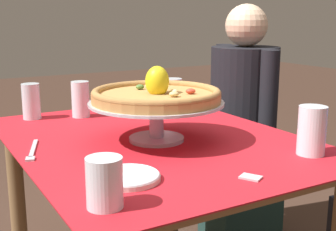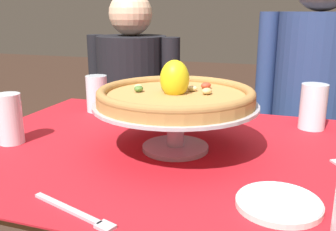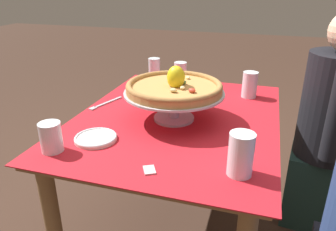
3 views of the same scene
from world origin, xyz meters
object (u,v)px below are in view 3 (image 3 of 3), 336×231
(water_glass_back_right, at_px, (241,157))
(diner_left, at_px, (328,134))
(side_plate, at_px, (96,138))
(dinner_fork, at_px, (104,104))
(water_glass_front_right, at_px, (51,139))
(water_glass_back_left, at_px, (250,86))
(sugar_packet, at_px, (149,170))
(water_glass_front_left, at_px, (154,71))
(pizza_stand, at_px, (174,99))
(pizza, at_px, (174,86))
(water_glass_side_left, at_px, (180,76))

(water_glass_back_right, relative_size, diner_left, 0.12)
(side_plate, bearing_deg, dinner_fork, -157.46)
(water_glass_front_right, bearing_deg, diner_left, 128.44)
(water_glass_back_right, xyz_separation_m, water_glass_back_left, (-0.73, -0.02, -0.00))
(sugar_packet, bearing_deg, water_glass_back_right, 103.62)
(water_glass_front_left, bearing_deg, water_glass_back_right, 34.21)
(pizza_stand, xyz_separation_m, water_glass_front_right, (0.39, -0.33, -0.05))
(pizza, bearing_deg, water_glass_back_right, 42.01)
(water_glass_side_left, distance_m, sugar_packet, 0.86)
(pizza_stand, bearing_deg, diner_left, 121.52)
(pizza_stand, height_order, dinner_fork, pizza_stand)
(water_glass_front_right, distance_m, water_glass_side_left, 0.86)
(water_glass_front_right, height_order, water_glass_side_left, water_glass_side_left)
(water_glass_back_left, xyz_separation_m, water_glass_front_right, (0.77, -0.62, -0.01))
(side_plate, xyz_separation_m, sugar_packet, (0.14, 0.26, -0.01))
(pizza, distance_m, water_glass_back_right, 0.47)
(water_glass_back_right, distance_m, water_glass_side_left, 0.88)
(water_glass_back_right, xyz_separation_m, water_glass_front_right, (0.05, -0.64, -0.01))
(pizza_stand, xyz_separation_m, water_glass_back_right, (0.34, 0.31, -0.03))
(pizza_stand, xyz_separation_m, water_glass_front_left, (-0.50, -0.26, -0.04))
(pizza_stand, bearing_deg, dinner_fork, -100.84)
(water_glass_back_right, relative_size, water_glass_front_right, 1.31)
(water_glass_front_right, xyz_separation_m, sugar_packet, (0.02, 0.37, -0.04))
(pizza, relative_size, water_glass_back_right, 2.87)
(water_glass_back_left, relative_size, side_plate, 0.81)
(side_plate, bearing_deg, sugar_packet, 62.56)
(sugar_packet, bearing_deg, water_glass_front_right, -93.13)
(water_glass_side_left, relative_size, sugar_packet, 2.75)
(water_glass_front_left, relative_size, water_glass_back_left, 1.04)
(water_glass_front_right, bearing_deg, side_plate, 138.13)
(pizza_stand, relative_size, pizza, 1.05)
(water_glass_front_left, relative_size, water_glass_side_left, 0.98)
(water_glass_side_left, height_order, side_plate, water_glass_side_left)
(side_plate, distance_m, diner_left, 1.17)
(pizza, relative_size, water_glass_back_left, 3.08)
(water_glass_back_right, xyz_separation_m, diner_left, (-0.77, 0.39, -0.23))
(pizza, relative_size, water_glass_side_left, 2.89)
(sugar_packet, bearing_deg, water_glass_side_left, -171.32)
(water_glass_front_left, xyz_separation_m, water_glass_side_left, (0.06, 0.17, 0.00))
(water_glass_front_right, xyz_separation_m, side_plate, (-0.12, 0.10, -0.04))
(water_glass_front_left, relative_size, side_plate, 0.85)
(water_glass_front_left, height_order, side_plate, water_glass_front_left)
(pizza, height_order, diner_left, diner_left)
(diner_left, bearing_deg, water_glass_side_left, -91.09)
(water_glass_front_left, distance_m, sugar_packet, 0.96)
(water_glass_front_left, relative_size, diner_left, 0.12)
(pizza, bearing_deg, water_glass_front_right, -40.46)
(water_glass_side_left, xyz_separation_m, sugar_packet, (0.85, 0.13, -0.06))
(water_glass_side_left, bearing_deg, side_plate, -10.62)
(water_glass_front_left, relative_size, sugar_packet, 2.69)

